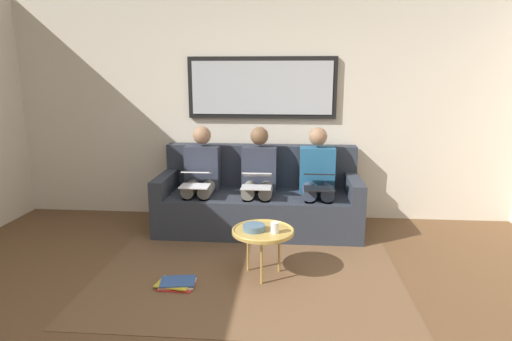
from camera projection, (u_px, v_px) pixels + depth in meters
The scene contains 14 objects.
wall_rear at pixel (262, 109), 5.08m from camera, with size 6.00×0.12×2.60m, color beige.
area_rug at pixel (248, 277), 3.66m from camera, with size 2.60×1.80×0.01m, color brown.
couch at pixel (259, 200), 4.82m from camera, with size 2.20×0.90×0.90m.
framed_mirror at pixel (262, 88), 4.93m from camera, with size 1.72×0.05×0.70m.
coffee_table at pixel (263, 232), 3.61m from camera, with size 0.53×0.53×0.42m.
cup at pixel (275, 228), 3.53m from camera, with size 0.07×0.07×0.09m, color silver.
bowl at pixel (254, 228), 3.59m from camera, with size 0.19×0.19×0.05m, color slate.
person_left at pixel (317, 177), 4.64m from camera, with size 0.38×0.58×1.14m.
laptop_black at pixel (319, 181), 4.40m from camera, with size 0.31×0.36×0.15m.
person_middle at pixel (259, 176), 4.69m from camera, with size 0.38×0.58×1.14m.
laptop_silver at pixel (257, 180), 4.45m from camera, with size 0.31×0.34×0.15m.
person_right at pixel (201, 175), 4.74m from camera, with size 0.38×0.58×1.14m.
laptop_white at pixel (196, 178), 4.50m from camera, with size 0.30×0.35×0.15m.
magazine_stack at pixel (177, 283), 3.50m from camera, with size 0.33×0.26×0.04m.
Camera 1 is at (-0.35, 2.50, 1.69)m, focal length 30.03 mm.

